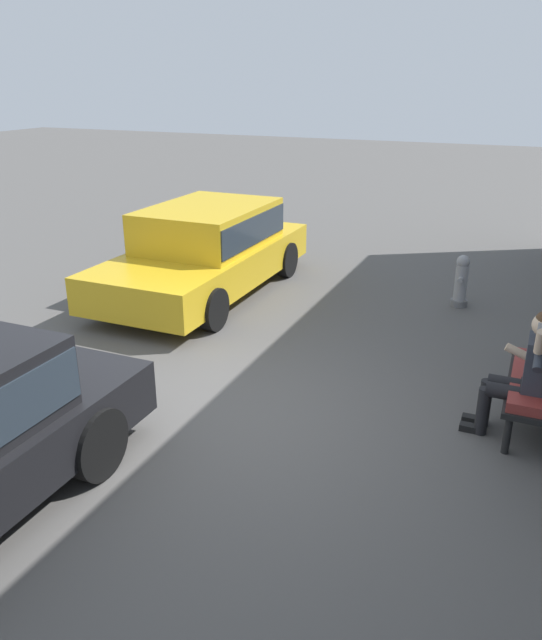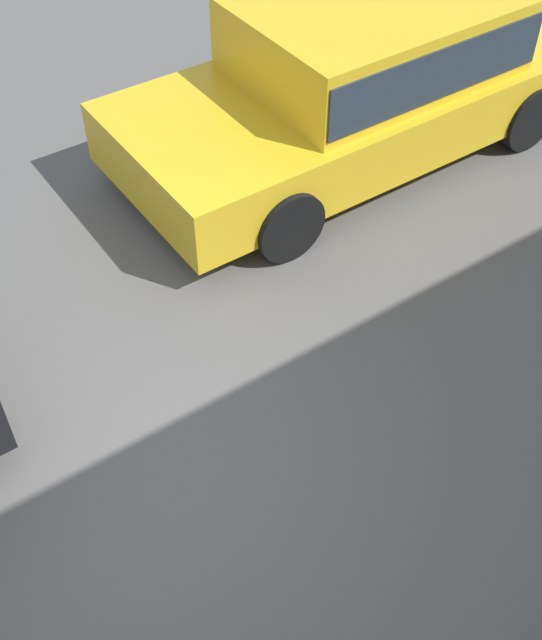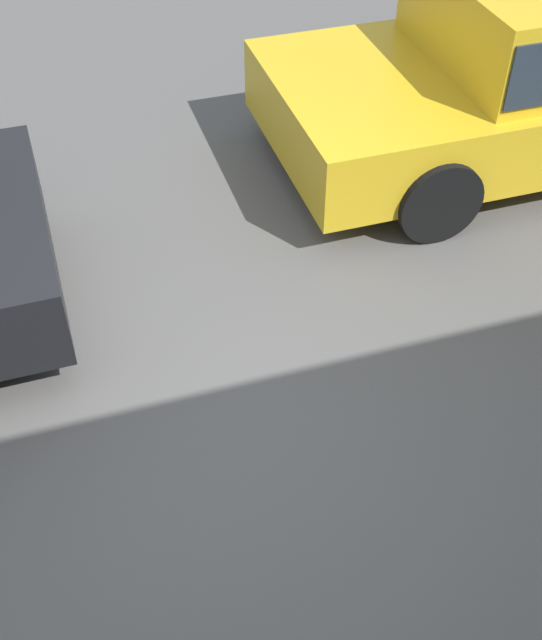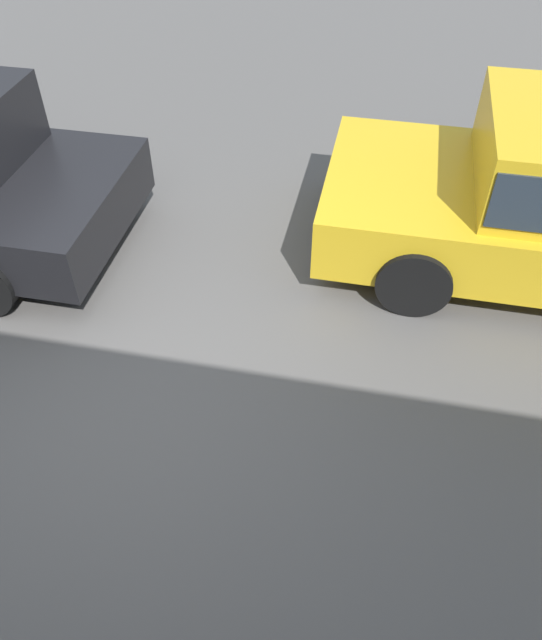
{
  "view_description": "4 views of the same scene",
  "coord_description": "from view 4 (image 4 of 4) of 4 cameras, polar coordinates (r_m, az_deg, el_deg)",
  "views": [
    {
      "loc": [
        5.02,
        2.6,
        3.33
      ],
      "look_at": [
        -0.66,
        0.11,
        0.9
      ],
      "focal_mm": 35.0,
      "sensor_mm": 36.0,
      "label": 1
    },
    {
      "loc": [
        0.81,
        2.6,
        4.31
      ],
      "look_at": [
        -0.94,
        0.06,
        1.12
      ],
      "focal_mm": 45.0,
      "sensor_mm": 36.0,
      "label": 2
    },
    {
      "loc": [
        0.36,
        2.6,
        3.49
      ],
      "look_at": [
        -0.37,
        0.28,
        1.17
      ],
      "focal_mm": 45.0,
      "sensor_mm": 36.0,
      "label": 3
    },
    {
      "loc": [
        -1.74,
        2.6,
        3.58
      ],
      "look_at": [
        -1.21,
        0.06,
        1.08
      ],
      "focal_mm": 35.0,
      "sensor_mm": 36.0,
      "label": 4
    }
  ],
  "objects": [
    {
      "name": "ground_plane",
      "position": [
        4.76,
        -14.42,
        -6.73
      ],
      "size": [
        60.0,
        60.0,
        0.0
      ],
      "primitive_type": "plane",
      "color": "#565451"
    }
  ]
}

